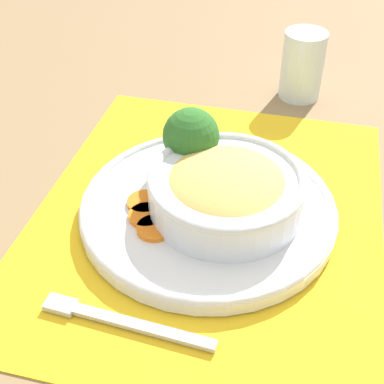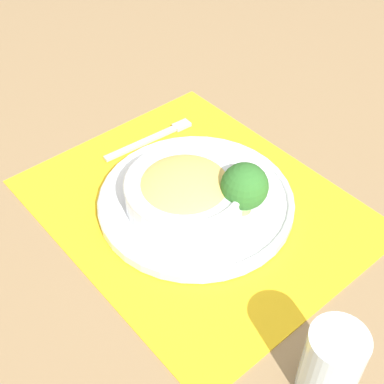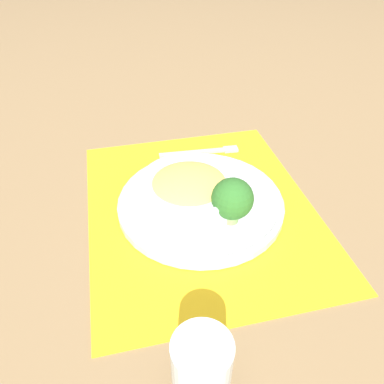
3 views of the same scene
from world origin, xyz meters
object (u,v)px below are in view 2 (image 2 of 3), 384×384
(bowl, at_px, (185,190))
(fork, at_px, (157,136))
(broccoli_floret, at_px, (244,186))
(water_glass, at_px, (330,367))

(bowl, bearing_deg, fork, 158.67)
(bowl, distance_m, broccoli_floret, 0.09)
(bowl, relative_size, fork, 1.02)
(bowl, xyz_separation_m, fork, (-0.18, 0.07, -0.04))
(broccoli_floret, height_order, fork, broccoli_floret)
(bowl, bearing_deg, water_glass, -7.03)
(water_glass, relative_size, fork, 0.60)
(broccoli_floret, relative_size, water_glass, 0.79)
(broccoli_floret, distance_m, water_glass, 0.29)
(fork, bearing_deg, bowl, -20.95)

